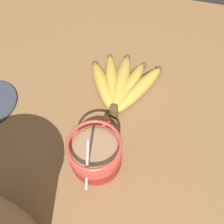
% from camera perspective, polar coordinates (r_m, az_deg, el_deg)
% --- Properties ---
extents(table, '(1.28, 1.28, 0.03)m').
position_cam_1_polar(table, '(0.48, 1.82, -10.41)').
color(table, brown).
rests_on(table, ground).
extents(coffee_mug, '(0.14, 0.10, 0.14)m').
position_cam_1_polar(coffee_mug, '(0.42, -4.18, -11.18)').
color(coffee_mug, '#B23D33').
rests_on(coffee_mug, table).
extents(banana_bunch, '(0.21, 0.20, 0.04)m').
position_cam_1_polar(banana_bunch, '(0.55, 2.42, 7.22)').
color(banana_bunch, '#4C381E').
rests_on(banana_bunch, table).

